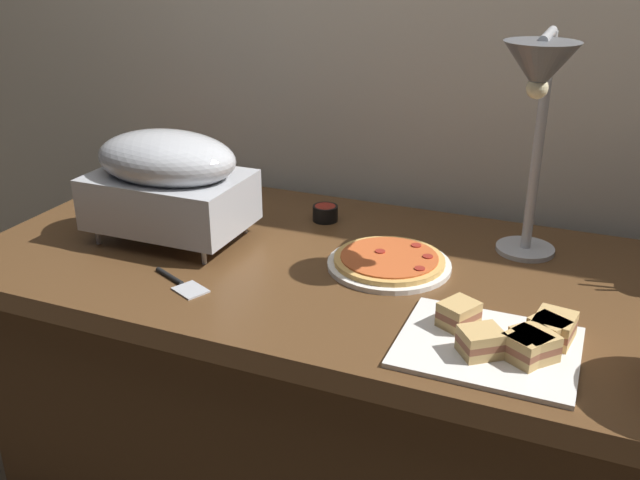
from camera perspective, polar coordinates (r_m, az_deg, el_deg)
back_wall at (r=1.97m, az=9.19°, el=15.35°), size 4.40×0.04×2.40m
buffet_table at (r=1.83m, az=3.59°, el=-12.89°), size 1.90×0.84×0.76m
chafing_dish at (r=1.78m, az=-12.20°, el=4.78°), size 0.38×0.25×0.28m
heat_lamp at (r=1.52m, az=17.27°, el=11.27°), size 0.15×0.33×0.53m
pizza_plate_front at (r=2.17m, az=-12.75°, el=4.13°), size 0.30×0.30×0.03m
pizza_plate_center at (r=1.64m, az=5.63°, el=-1.78°), size 0.29×0.29×0.03m
sandwich_platter at (r=1.35m, az=14.94°, el=-7.83°), size 0.33×0.27×0.06m
sauce_cup_near at (r=1.90m, az=0.43°, el=2.24°), size 0.07×0.07×0.04m
serving_spatula at (r=1.58m, az=-11.26°, el=-3.47°), size 0.17×0.10×0.01m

